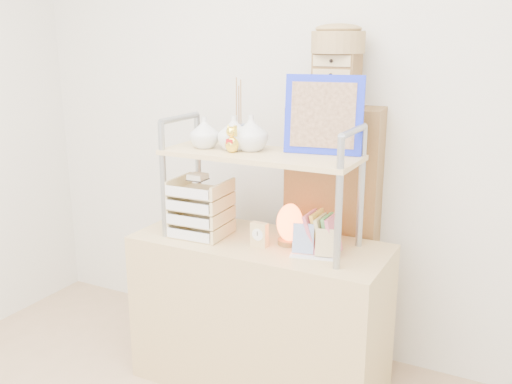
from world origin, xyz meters
TOP-DOWN VIEW (x-y plane):
  - room_shell at (0.00, 0.39)m, footprint 3.42×3.41m
  - desk at (0.00, 1.20)m, footprint 1.20×0.50m
  - cabinet at (0.23, 1.57)m, footprint 0.47×0.29m
  - hutch at (-0.02, 1.21)m, footprint 0.90×0.34m
  - letter_tray at (-0.30, 1.14)m, footprint 0.26×0.24m
  - salt_lamp at (0.14, 1.22)m, footprint 0.13×0.12m
  - desk_clock at (0.03, 1.14)m, footprint 0.08×0.04m
  - postcard_stand at (0.30, 1.12)m, footprint 0.21×0.10m
  - drawer_chest at (0.23, 1.55)m, footprint 0.20×0.16m
  - woven_basket at (0.23, 1.55)m, footprint 0.25×0.25m

SIDE VIEW (x-z plane):
  - desk at x=0.00m, z-range 0.00..0.75m
  - cabinet at x=0.23m, z-range 0.00..1.35m
  - postcard_stand at x=0.30m, z-range 0.72..0.86m
  - desk_clock at x=0.03m, z-range 0.75..0.86m
  - salt_lamp at x=0.14m, z-range 0.75..0.94m
  - letter_tray at x=-0.30m, z-range 0.72..1.02m
  - hutch at x=-0.02m, z-range 0.80..1.57m
  - drawer_chest at x=0.23m, z-range 1.35..1.60m
  - woven_basket at x=0.23m, z-range 1.60..1.70m
  - room_shell at x=0.00m, z-range 0.39..3.00m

